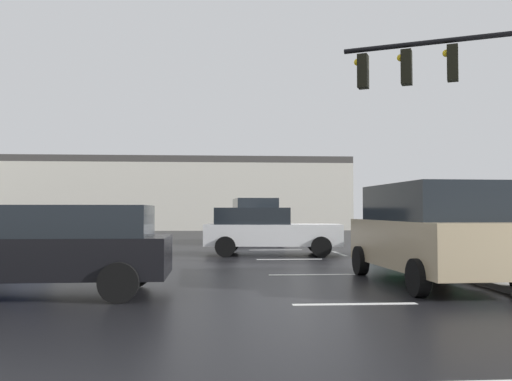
% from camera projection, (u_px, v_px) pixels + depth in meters
% --- Properties ---
extents(ground_plane, '(120.00, 120.00, 0.00)m').
position_uv_depth(ground_plane, '(282.00, 255.00, 18.66)').
color(ground_plane, slate).
extents(road_asphalt, '(44.00, 44.00, 0.02)m').
position_uv_depth(road_asphalt, '(282.00, 254.00, 18.66)').
color(road_asphalt, black).
rests_on(road_asphalt, ground_plane).
extents(snow_strip_curbside, '(4.00, 1.60, 0.06)m').
position_uv_depth(snow_strip_curbside, '(480.00, 259.00, 15.02)').
color(snow_strip_curbside, white).
rests_on(snow_strip_curbside, sidewalk_corner).
extents(lane_markings, '(36.15, 36.15, 0.01)m').
position_uv_depth(lane_markings, '(325.00, 257.00, 17.37)').
color(lane_markings, silver).
rests_on(lane_markings, road_asphalt).
extents(traffic_signal_mast, '(4.96, 2.56, 6.33)m').
position_uv_depth(traffic_signal_mast, '(480.00, 97.00, 14.35)').
color(traffic_signal_mast, black).
rests_on(traffic_signal_mast, sidewalk_corner).
extents(strip_building_background, '(27.06, 8.00, 5.56)m').
position_uv_depth(strip_building_background, '(175.00, 195.00, 44.06)').
color(strip_building_background, beige).
rests_on(strip_building_background, ground_plane).
extents(sedan_green, '(4.58, 2.14, 1.58)m').
position_uv_depth(sedan_green, '(452.00, 231.00, 17.71)').
color(sedan_green, '#195933').
rests_on(sedan_green, road_asphalt).
extents(sedan_black, '(4.55, 2.05, 1.58)m').
position_uv_depth(sedan_black, '(50.00, 248.00, 9.62)').
color(sedan_black, black).
rests_on(sedan_black, road_asphalt).
extents(sedan_white, '(4.66, 2.37, 1.58)m').
position_uv_depth(sedan_white, '(268.00, 230.00, 18.39)').
color(sedan_white, white).
rests_on(sedan_white, road_asphalt).
extents(suv_silver, '(2.31, 4.89, 2.03)m').
position_uv_depth(suv_silver, '(254.00, 220.00, 25.21)').
color(suv_silver, '#B7BABF').
rests_on(suv_silver, road_asphalt).
extents(suv_tan, '(2.35, 4.91, 2.03)m').
position_uv_depth(suv_tan, '(431.00, 231.00, 11.21)').
color(suv_tan, tan).
rests_on(suv_tan, road_asphalt).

